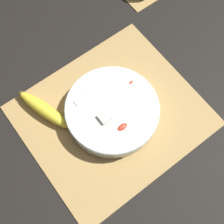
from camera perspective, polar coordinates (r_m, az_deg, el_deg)
name	(u,v)px	position (r m, az deg, el deg)	size (l,w,h in m)	color
ground_plane	(112,115)	(0.89, 0.00, -0.64)	(6.00, 6.00, 0.00)	black
bamboo_mat_center	(112,115)	(0.89, 0.00, -0.57)	(0.49, 0.43, 0.01)	#A8844C
fruit_salad_bowl	(112,111)	(0.86, 0.00, 0.25)	(0.26, 0.26, 0.06)	silver
whole_banana	(44,109)	(0.89, -12.39, 0.48)	(0.09, 0.18, 0.04)	yellow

